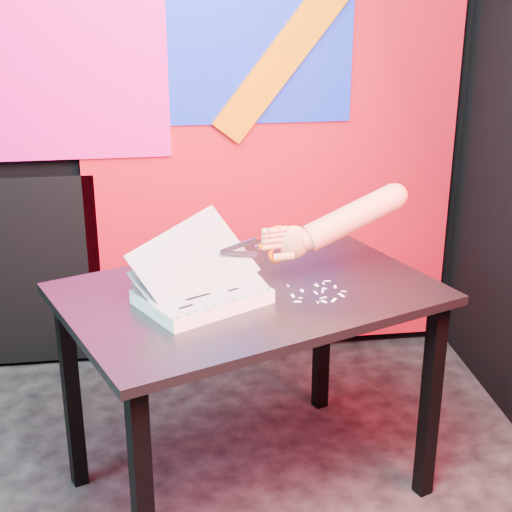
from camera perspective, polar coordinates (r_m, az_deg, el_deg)
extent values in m
cube|color=black|center=(3.27, -10.57, 14.11)|extent=(3.00, 0.01, 2.70)
cube|color=red|center=(3.37, 1.15, 6.00)|extent=(1.60, 0.02, 1.60)
cube|color=#152BD6|center=(3.23, -0.55, 16.17)|extent=(0.85, 0.02, 0.75)
cube|color=#F70F80|center=(3.24, -15.14, 13.68)|extent=(0.95, 0.02, 0.80)
cube|color=#EC6A00|center=(3.26, 5.00, 17.89)|extent=(0.91, 0.02, 1.11)
cube|color=black|center=(2.23, -8.26, -17.21)|extent=(0.06, 0.06, 0.72)
cube|color=black|center=(2.73, -13.27, -9.67)|extent=(0.06, 0.06, 0.72)
cube|color=black|center=(2.68, 12.57, -10.28)|extent=(0.06, 0.06, 0.72)
cube|color=black|center=(3.11, 4.83, -5.12)|extent=(0.06, 0.06, 0.72)
cube|color=black|center=(2.46, -0.53, -2.78)|extent=(1.33, 1.12, 0.03)
cube|color=beige|center=(2.37, -3.93, -2.96)|extent=(0.43, 0.40, 0.04)
cube|color=silver|center=(2.36, -3.95, -2.47)|extent=(0.43, 0.40, 0.00)
cube|color=silver|center=(2.35, -3.95, -2.37)|extent=(0.43, 0.38, 0.11)
cube|color=silver|center=(2.36, -4.23, -1.70)|extent=(0.42, 0.36, 0.19)
cube|color=silver|center=(2.35, -4.53, -0.52)|extent=(0.41, 0.31, 0.26)
cylinder|color=black|center=(2.19, -5.76, -4.45)|extent=(0.01, 0.01, 0.00)
cylinder|color=black|center=(2.20, -5.05, -4.24)|extent=(0.01, 0.01, 0.00)
cylinder|color=black|center=(2.22, -4.36, -4.03)|extent=(0.01, 0.01, 0.00)
cylinder|color=black|center=(2.23, -3.67, -3.83)|extent=(0.01, 0.01, 0.00)
cylinder|color=black|center=(2.25, -2.99, -3.63)|extent=(0.01, 0.01, 0.00)
cylinder|color=black|center=(2.27, -2.33, -3.43)|extent=(0.01, 0.01, 0.00)
cylinder|color=black|center=(2.28, -1.67, -3.23)|extent=(0.01, 0.01, 0.00)
cylinder|color=black|center=(2.30, -1.02, -3.03)|extent=(0.01, 0.01, 0.00)
cylinder|color=black|center=(2.32, -0.38, -2.84)|extent=(0.01, 0.01, 0.00)
cylinder|color=black|center=(2.33, 0.25, -2.65)|extent=(0.01, 0.01, 0.00)
cylinder|color=black|center=(2.35, 0.87, -2.46)|extent=(0.01, 0.01, 0.00)
cylinder|color=black|center=(2.38, -8.70, -2.42)|extent=(0.01, 0.01, 0.00)
cylinder|color=black|center=(2.39, -8.03, -2.25)|extent=(0.01, 0.01, 0.00)
cylinder|color=black|center=(2.41, -7.37, -2.07)|extent=(0.01, 0.01, 0.00)
cylinder|color=black|center=(2.42, -6.72, -1.90)|extent=(0.01, 0.01, 0.00)
cylinder|color=black|center=(2.43, -6.08, -1.72)|extent=(0.01, 0.01, 0.00)
cylinder|color=black|center=(2.45, -5.44, -1.55)|extent=(0.01, 0.01, 0.00)
cylinder|color=black|center=(2.46, -4.81, -1.38)|extent=(0.01, 0.01, 0.00)
cylinder|color=black|center=(2.48, -4.19, -1.21)|extent=(0.01, 0.01, 0.00)
cylinder|color=black|center=(2.49, -3.58, -1.05)|extent=(0.01, 0.01, 0.00)
cylinder|color=black|center=(2.51, -2.97, -0.89)|extent=(0.01, 0.01, 0.00)
cylinder|color=black|center=(2.53, -2.38, -0.72)|extent=(0.01, 0.01, 0.00)
cube|color=black|center=(2.35, -6.27, -2.56)|extent=(0.06, 0.04, 0.00)
cube|color=black|center=(2.39, -3.93, -2.12)|extent=(0.05, 0.03, 0.00)
cube|color=black|center=(2.31, -4.22, -2.96)|extent=(0.08, 0.05, 0.00)
cube|color=black|center=(2.35, -1.69, -2.45)|extent=(0.04, 0.03, 0.00)
cube|color=black|center=(2.25, -5.11, -3.68)|extent=(0.05, 0.03, 0.00)
cube|color=black|center=(2.44, -3.98, -1.61)|extent=(0.05, 0.04, 0.00)
cube|color=silver|center=(2.39, -1.28, 0.75)|extent=(0.12, 0.03, 0.04)
cube|color=silver|center=(2.40, -1.28, 0.20)|extent=(0.12, 0.03, 0.04)
cylinder|color=silver|center=(2.42, 0.04, 0.65)|extent=(0.01, 0.01, 0.01)
cube|color=#D04F00|center=(2.42, 0.52, 0.60)|extent=(0.05, 0.02, 0.02)
cube|color=#D04F00|center=(2.42, 0.53, 0.83)|extent=(0.05, 0.02, 0.02)
torus|color=#D04F00|center=(2.43, 1.59, 1.53)|extent=(0.06, 0.03, 0.06)
torus|color=#D04F00|center=(2.45, 1.57, 0.19)|extent=(0.06, 0.03, 0.06)
ellipsoid|color=#B17E4F|center=(2.46, 2.74, 1.01)|extent=(0.10, 0.06, 0.11)
cylinder|color=#B17E4F|center=(2.44, 1.58, 0.76)|extent=(0.08, 0.04, 0.02)
cylinder|color=#B17E4F|center=(2.43, 1.58, 1.19)|extent=(0.08, 0.04, 0.02)
cylinder|color=#B17E4F|center=(2.43, 1.59, 1.57)|extent=(0.07, 0.04, 0.02)
cylinder|color=#B17E4F|center=(2.42, 1.59, 1.90)|extent=(0.06, 0.03, 0.02)
cylinder|color=#B17E4F|center=(2.45, 2.03, -0.05)|extent=(0.07, 0.03, 0.03)
cylinder|color=#B17E4F|center=(2.48, 3.84, 1.24)|extent=(0.08, 0.08, 0.07)
cylinder|color=#B17E4F|center=(2.52, 7.02, 2.82)|extent=(0.35, 0.16, 0.19)
sphere|color=#B17E4F|center=(2.58, 10.08, 4.32)|extent=(0.08, 0.08, 0.08)
cube|color=silver|center=(2.38, 4.50, -3.38)|extent=(0.01, 0.01, 0.00)
cube|color=silver|center=(2.49, 2.34, -2.18)|extent=(0.01, 0.01, 0.00)
cube|color=silver|center=(2.40, 5.69, -3.21)|extent=(0.02, 0.03, 0.00)
cube|color=silver|center=(2.53, 5.21, -1.82)|extent=(0.02, 0.01, 0.00)
cube|color=silver|center=(2.38, 3.03, -3.33)|extent=(0.02, 0.01, 0.00)
cube|color=silver|center=(2.38, 4.91, -3.33)|extent=(0.02, 0.02, 0.00)
cube|color=silver|center=(2.44, 4.36, -2.68)|extent=(0.01, 0.03, 0.00)
cube|color=silver|center=(2.40, 3.25, -3.06)|extent=(0.01, 0.01, 0.00)
cube|color=silver|center=(2.46, 4.87, -2.55)|extent=(0.01, 0.03, 0.00)
cube|color=silver|center=(2.49, 4.42, -2.16)|extent=(0.02, 0.02, 0.00)
cube|color=silver|center=(2.39, 4.86, -3.28)|extent=(0.02, 0.01, 0.00)
cube|color=silver|center=(2.50, 4.44, -2.05)|extent=(0.01, 0.02, 0.00)
cube|color=silver|center=(2.47, 5.00, -2.36)|extent=(0.02, 0.01, 0.00)
cube|color=silver|center=(2.51, 4.92, -2.00)|extent=(0.01, 0.01, 0.00)
cube|color=silver|center=(2.42, 2.69, -2.91)|extent=(0.01, 0.02, 0.00)
cube|color=silver|center=(2.45, 3.37, -2.53)|extent=(0.01, 0.02, 0.00)
cube|color=silver|center=(2.41, 4.92, -3.03)|extent=(0.02, 0.01, 0.00)
cube|color=silver|center=(2.46, 6.39, -2.57)|extent=(0.02, 0.01, 0.00)
cube|color=silver|center=(2.49, 5.78, -2.24)|extent=(0.01, 0.02, 0.00)
cube|color=silver|center=(2.43, 6.23, -2.85)|extent=(0.02, 0.03, 0.00)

